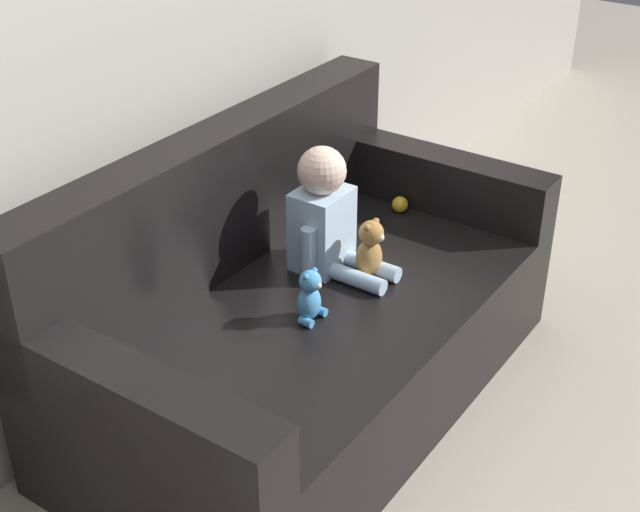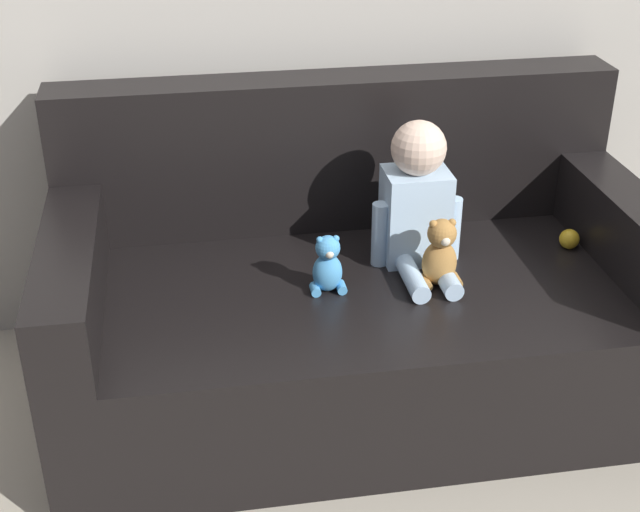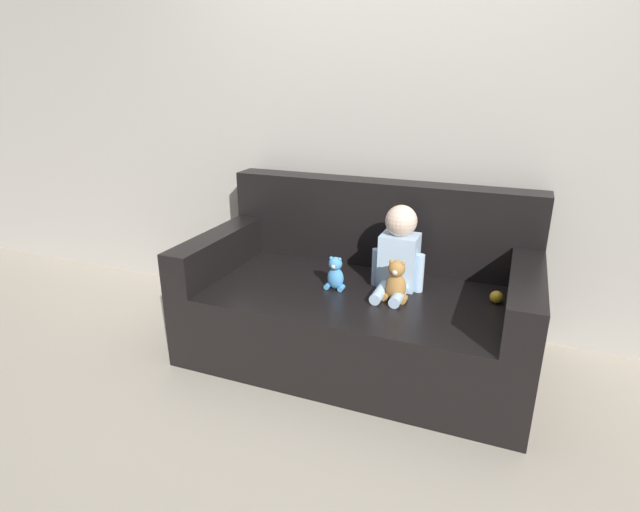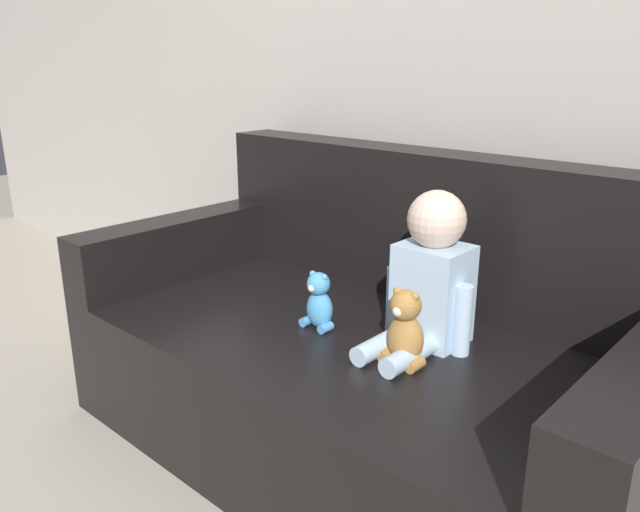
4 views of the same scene
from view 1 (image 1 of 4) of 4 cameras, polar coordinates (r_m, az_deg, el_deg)
name	(u,v)px [view 1 (image 1 of 4)]	position (r m, az deg, el deg)	size (l,w,h in m)	color
ground_plane	(313,396)	(3.26, -0.45, -8.92)	(12.00, 12.00, 0.00)	#B7AD99
wall_back	(163,11)	(2.99, -10.01, 15.17)	(8.00, 0.05, 2.60)	#ADA89E
couch	(297,318)	(3.10, -1.50, -4.00)	(1.84, 0.98, 0.93)	black
person_baby	(326,217)	(3.08, 0.37, 2.51)	(0.28, 0.37, 0.45)	silver
teddy_bear_brown	(370,251)	(3.08, 3.22, 0.34)	(0.13, 0.10, 0.22)	#AD7A3D
plush_toy_side	(310,297)	(2.85, -0.66, -2.62)	(0.11, 0.08, 0.18)	#4C9EDB
toy_ball	(400,204)	(3.55, 5.14, 3.31)	(0.06, 0.06, 0.06)	gold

